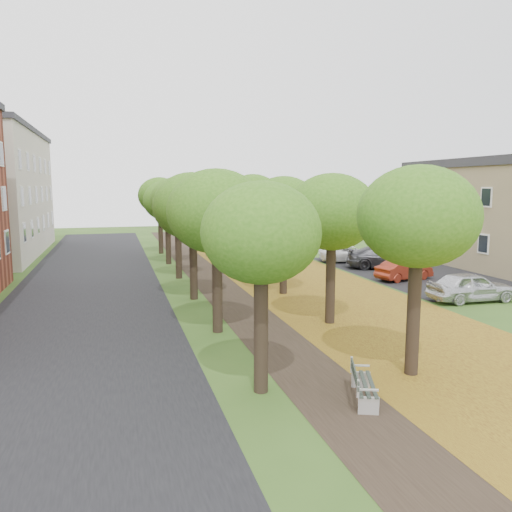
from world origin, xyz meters
TOP-DOWN VIEW (x-y plane):
  - ground at (0.00, 0.00)m, footprint 120.00×120.00m
  - street_asphalt at (-7.50, 15.00)m, footprint 8.00×70.00m
  - footpath at (0.00, 15.00)m, footprint 3.20×70.00m
  - leaf_verge at (5.00, 15.00)m, footprint 7.50×70.00m
  - parking_lot at (13.50, 16.00)m, footprint 9.00×16.00m
  - tree_row_west at (-2.20, 15.00)m, footprint 3.57×33.57m
  - tree_row_east at (2.60, 15.00)m, footprint 3.57×33.57m
  - bench at (0.25, -1.30)m, footprint 1.18×1.94m
  - car_silver at (11.00, 7.70)m, footprint 4.42×1.93m
  - car_red at (11.00, 13.67)m, footprint 3.95×2.13m
  - car_grey at (12.03, 17.80)m, footprint 5.61×3.72m
  - car_white at (11.14, 21.24)m, footprint 5.03×3.25m

SIDE VIEW (x-z plane):
  - ground at x=0.00m, z-range 0.00..0.00m
  - street_asphalt at x=-7.50m, z-range 0.00..0.01m
  - parking_lot at x=13.50m, z-range 0.00..0.01m
  - footpath at x=0.00m, z-range 0.00..0.01m
  - leaf_verge at x=5.00m, z-range 0.00..0.01m
  - bench at x=0.25m, z-range 0.02..0.90m
  - car_red at x=11.00m, z-range 0.00..1.24m
  - car_white at x=11.14m, z-range 0.00..1.29m
  - car_silver at x=11.00m, z-range 0.00..1.48m
  - car_grey at x=12.03m, z-range 0.00..1.51m
  - tree_row_west at x=-2.20m, z-range 1.59..7.90m
  - tree_row_east at x=2.60m, z-range 1.59..7.90m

